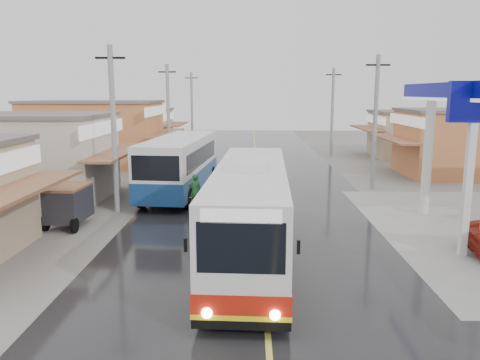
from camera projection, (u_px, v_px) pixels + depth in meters
The scene contains 10 objects.
ground at pixel (265, 288), 14.11m from camera, with size 120.00×120.00×0.00m, color slate.
road at pixel (258, 188), 28.85m from camera, with size 12.00×90.00×0.02m, color black.
centre_line at pixel (258, 188), 28.84m from camera, with size 0.15×90.00×0.01m, color #D8CC4C.
shopfronts_left at pixel (68, 179), 32.09m from camera, with size 11.00×44.00×5.20m, color tan, non-canonical shape.
utility_poles_left at pixel (148, 185), 29.99m from camera, with size 1.60×50.00×8.00m, color gray, non-canonical shape.
utility_poles_right at pixel (372, 189), 28.69m from camera, with size 1.60×36.00×8.00m, color gray, non-canonical shape.
coach_bus at pixel (251, 211), 16.33m from camera, with size 2.99×11.52×3.57m.
second_bus at pixel (180, 164), 26.82m from camera, with size 3.49×10.05×3.27m.
cyclist at pixel (196, 202), 22.39m from camera, with size 0.89×1.96×2.04m.
tricycle_near at pixel (68, 203), 20.43m from camera, with size 1.70×2.47×1.83m.
Camera 1 is at (-0.43, -13.28, 5.80)m, focal length 35.00 mm.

